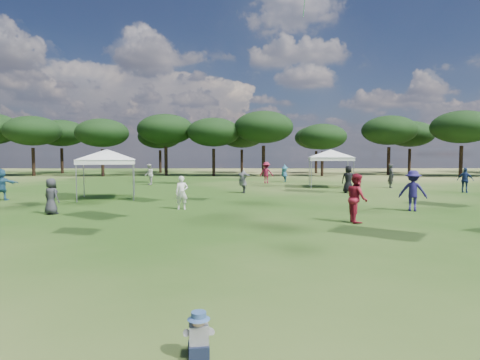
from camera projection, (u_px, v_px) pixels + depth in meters
name	position (u px, v px, depth m)	size (l,w,h in m)	color
tree_line	(255.00, 131.00, 49.67)	(108.78, 17.63, 7.77)	black
tent_left	(107.00, 151.00, 22.96)	(6.13, 6.13, 3.15)	gray
tent_right	(331.00, 151.00, 30.81)	(6.49, 6.49, 3.23)	gray
toddler	(199.00, 337.00, 5.03)	(0.42, 0.46, 0.60)	#161D32
festival_crowd	(272.00, 180.00, 26.19)	(29.70, 23.54, 1.88)	maroon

